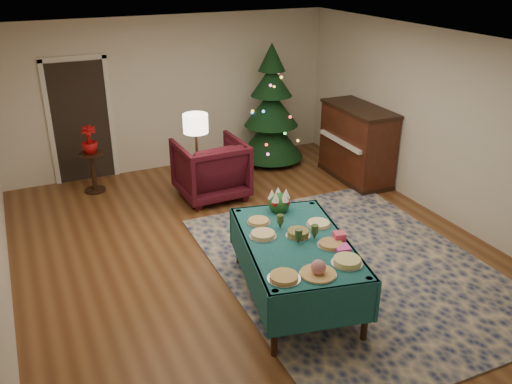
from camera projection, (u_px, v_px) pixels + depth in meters
name	position (u px, v px, depth m)	size (l,w,h in m)	color
room_shell	(253.00, 155.00, 6.74)	(7.00, 7.00, 7.00)	#593319
doorway	(81.00, 119.00, 9.11)	(1.08, 0.04, 2.16)	black
rug	(353.00, 267.00, 6.86)	(3.20, 4.20, 0.02)	#14204D
buffet_table	(296.00, 252.00, 6.03)	(1.52, 2.14, 0.76)	black
platter_0	(284.00, 277.00, 5.25)	(0.33, 0.33, 0.05)	silver
platter_1	(318.00, 269.00, 5.31)	(0.37, 0.37, 0.16)	silver
platter_2	(347.00, 261.00, 5.51)	(0.33, 0.33, 0.06)	silver
platter_3	(331.00, 244.00, 5.85)	(0.30, 0.30, 0.04)	silver
platter_4	(263.00, 235.00, 6.04)	(0.31, 0.31, 0.05)	silver
platter_5	(298.00, 233.00, 6.04)	(0.28, 0.28, 0.07)	silver
platter_6	(319.00, 224.00, 6.29)	(0.30, 0.30, 0.04)	silver
platter_7	(259.00, 221.00, 6.34)	(0.28, 0.28, 0.04)	silver
goblet_0	(280.00, 221.00, 6.18)	(0.08, 0.08, 0.18)	#2D471E
goblet_1	(315.00, 232.00, 5.95)	(0.08, 0.08, 0.18)	#2D471E
goblet_2	(299.00, 236.00, 5.86)	(0.08, 0.08, 0.18)	#2D471E
napkin_stack	(342.00, 248.00, 5.77)	(0.15, 0.15, 0.04)	#FC46C8
gift_box	(339.00, 237.00, 5.94)	(0.12, 0.12, 0.10)	#ED4169
centerpiece	(279.00, 201.00, 6.59)	(0.27, 0.27, 0.31)	#1E4C1E
armchair	(211.00, 166.00, 8.65)	(1.03, 0.96, 1.06)	#420E18
floor_lamp	(196.00, 129.00, 7.92)	(0.37, 0.37, 1.52)	#A57F3F
side_table	(93.00, 173.00, 8.92)	(0.38, 0.38, 0.67)	black
potted_plant	(90.00, 146.00, 8.73)	(0.26, 0.46, 0.26)	#A00B0C
christmas_tree	(271.00, 110.00, 9.93)	(1.56, 1.56, 2.22)	black
piano	(357.00, 144.00, 9.32)	(0.74, 1.51, 1.29)	black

